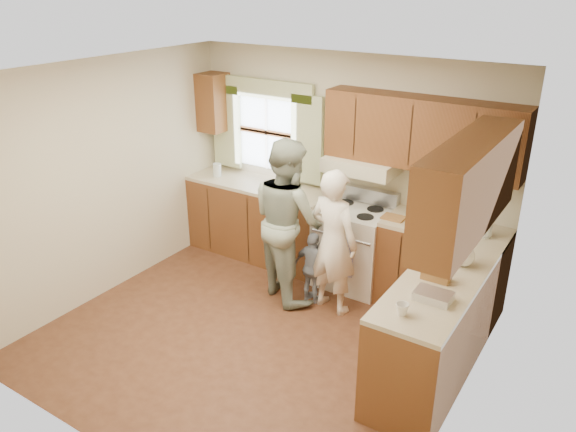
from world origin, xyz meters
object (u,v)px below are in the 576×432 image
Objects in this scene: woman_right at (288,220)px; child at (313,268)px; woman_left at (333,242)px; stove at (354,246)px.

woman_right reaches higher than child.
child is (0.32, 0.00, -0.48)m from woman_right.
woman_right is at bearing 7.25° from child.
child is at bearing 9.45° from woman_left.
child is at bearing -152.04° from woman_right.
woman_left is at bearing -152.04° from woman_right.
stove is at bearing -99.58° from child.
woman_right is (-0.49, -0.59, 0.41)m from stove.
woman_left is 0.56m from woman_right.
child is (-0.23, 0.00, -0.37)m from woman_left.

